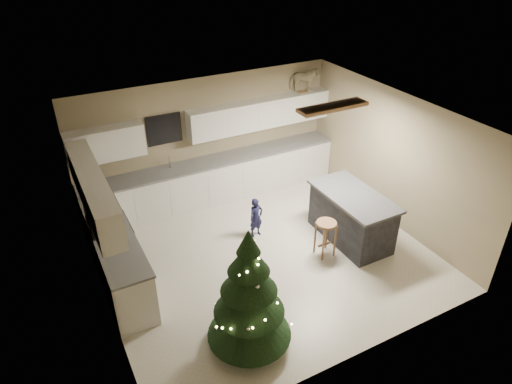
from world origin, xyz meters
TOP-DOWN VIEW (x-y plane):
  - ground_plane at (0.00, 0.00)m, footprint 5.50×5.50m
  - room_shell at (0.02, 0.00)m, footprint 5.52×5.02m
  - cabinetry at (-0.91, 1.65)m, footprint 5.50×3.20m
  - island at (1.67, -0.27)m, footprint 0.90×1.70m
  - bar_stool at (0.97, -0.45)m, footprint 0.36×0.36m
  - christmas_tree at (-1.14, -1.60)m, footprint 1.23×1.19m
  - toddler at (0.15, 0.63)m, footprint 0.32×0.23m
  - rocking_horse at (2.19, 2.33)m, footprint 0.66×0.48m

SIDE VIEW (x-z plane):
  - ground_plane at x=0.00m, z-range 0.00..0.00m
  - toddler at x=0.15m, z-range 0.00..0.80m
  - island at x=1.67m, z-range 0.00..0.95m
  - bar_stool at x=0.97m, z-range 0.17..0.86m
  - cabinetry at x=-0.91m, z-range -0.24..1.76m
  - christmas_tree at x=-1.14m, z-range -0.18..1.79m
  - room_shell at x=0.02m, z-range 0.44..3.05m
  - rocking_horse at x=2.19m, z-range 2.01..2.54m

